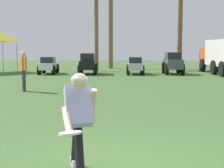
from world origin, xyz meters
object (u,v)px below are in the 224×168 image
at_px(frisbee_thrower, 78,118).
at_px(parked_car_slot_b, 88,63).
at_px(teammate_near_sideline, 24,67).
at_px(palm_tree_right_of_centre, 180,15).
at_px(palm_tree_left_of_centre, 111,19).
at_px(frisbee_in_flight, 70,133).
at_px(box_truck, 220,55).
at_px(parked_car_slot_d, 173,63).
at_px(palm_tree_far_left, 96,18).
at_px(parked_car_slot_c, 135,65).
at_px(parked_car_slot_a, 48,65).

distance_m(frisbee_thrower, parked_car_slot_b, 17.66).
distance_m(teammate_near_sideline, palm_tree_right_of_centre, 16.63).
xyz_separation_m(teammate_near_sideline, parked_car_slot_b, (1.68, 8.78, -0.22)).
height_order(palm_tree_left_of_centre, palm_tree_right_of_centre, palm_tree_right_of_centre).
relative_size(teammate_near_sideline, parked_car_slot_b, 0.64).
distance_m(frisbee_in_flight, parked_car_slot_b, 18.45).
xyz_separation_m(box_truck, palm_tree_right_of_centre, (-1.83, 4.76, 2.98)).
relative_size(parked_car_slot_d, palm_tree_left_of_centre, 0.33).
relative_size(parked_car_slot_d, palm_tree_far_left, 0.40).
height_order(parked_car_slot_b, palm_tree_right_of_centre, palm_tree_right_of_centre).
xyz_separation_m(frisbee_thrower, box_truck, (7.03, 18.01, 0.44)).
bearing_deg(parked_car_slot_c, teammate_near_sideline, -118.51).
xyz_separation_m(teammate_near_sideline, parked_car_slot_c, (4.71, 8.67, -0.38)).
distance_m(frisbee_thrower, palm_tree_right_of_centre, 23.61).
distance_m(frisbee_thrower, teammate_near_sideline, 9.38).
xyz_separation_m(parked_car_slot_a, box_truck, (11.14, 0.36, 0.67)).
bearing_deg(parked_car_slot_b, box_truck, 2.81).
bearing_deg(box_truck, palm_tree_left_of_centre, 142.38).
distance_m(frisbee_in_flight, parked_car_slot_d, 18.89).
xyz_separation_m(frisbee_in_flight, parked_car_slot_d, (3.92, 18.48, -0.04)).
bearing_deg(parked_car_slot_a, parked_car_slot_b, -1.26).
bearing_deg(parked_car_slot_b, frisbee_thrower, -85.02).
distance_m(frisbee_thrower, frisbee_in_flight, 0.79).
height_order(frisbee_in_flight, palm_tree_right_of_centre, palm_tree_right_of_centre).
relative_size(parked_car_slot_c, parked_car_slot_d, 0.94).
distance_m(parked_car_slot_d, palm_tree_far_left, 6.60).
bearing_deg(parked_car_slot_d, frisbee_thrower, -102.51).
height_order(parked_car_slot_a, parked_car_slot_b, parked_car_slot_b).
xyz_separation_m(teammate_near_sideline, palm_tree_left_of_centre, (2.98, 14.80, 3.08)).
relative_size(frisbee_in_flight, palm_tree_left_of_centre, 0.05).
xyz_separation_m(frisbee_in_flight, palm_tree_right_of_centre, (5.19, 23.57, 3.42)).
bearing_deg(parked_car_slot_b, parked_car_slot_d, 1.00).
bearing_deg(frisbee_thrower, box_truck, 68.67).
relative_size(box_truck, palm_tree_right_of_centre, 0.80).
height_order(frisbee_in_flight, palm_tree_far_left, palm_tree_far_left).
bearing_deg(frisbee_in_flight, parked_car_slot_b, 94.79).
bearing_deg(parked_car_slot_d, box_truck, 5.98).
relative_size(parked_car_slot_b, box_truck, 0.41).
distance_m(frisbee_in_flight, palm_tree_left_of_centre, 24.62).
bearing_deg(teammate_near_sideline, frisbee_thrower, -69.94).
distance_m(teammate_near_sideline, parked_car_slot_d, 11.40).
distance_m(parked_car_slot_b, parked_car_slot_c, 3.03).
height_order(teammate_near_sideline, box_truck, box_truck).
xyz_separation_m(frisbee_thrower, parked_car_slot_c, (1.49, 17.48, -0.22)).
height_order(frisbee_thrower, palm_tree_right_of_centre, palm_tree_right_of_centre).
height_order(parked_car_slot_b, palm_tree_far_left, palm_tree_far_left).
relative_size(palm_tree_left_of_centre, palm_tree_right_of_centre, 0.96).
relative_size(teammate_near_sideline, palm_tree_far_left, 0.26).
xyz_separation_m(parked_car_slot_b, palm_tree_left_of_centre, (1.30, 6.02, 3.30)).
bearing_deg(box_truck, palm_tree_far_left, 162.96).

